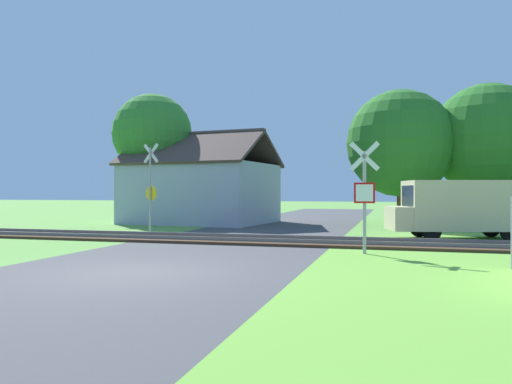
{
  "coord_description": "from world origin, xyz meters",
  "views": [
    {
      "loc": [
        5.58,
        -9.96,
        1.82
      ],
      "look_at": [
        0.5,
        8.26,
        1.8
      ],
      "focal_mm": 35.0,
      "sensor_mm": 36.0,
      "label": 1
    }
  ],
  "objects_px": {
    "crossing_sign_far": "(150,184)",
    "tree_left": "(152,134)",
    "mail_truck": "(458,207)",
    "stop_sign_near": "(364,192)",
    "tree_far": "(487,139)",
    "house": "(201,191)",
    "tree_right": "(400,143)"
  },
  "relations": [
    {
      "from": "stop_sign_near",
      "to": "mail_truck",
      "type": "distance_m",
      "value": 6.53
    },
    {
      "from": "tree_right",
      "to": "tree_left",
      "type": "relative_size",
      "value": 0.96
    },
    {
      "from": "tree_far",
      "to": "tree_left",
      "type": "xyz_separation_m",
      "value": [
        -18.63,
        -2.14,
        0.63
      ]
    },
    {
      "from": "tree_left",
      "to": "crossing_sign_far",
      "type": "bearing_deg",
      "value": -63.34
    },
    {
      "from": "house",
      "to": "crossing_sign_far",
      "type": "bearing_deg",
      "value": -80.19
    },
    {
      "from": "tree_right",
      "to": "tree_left",
      "type": "bearing_deg",
      "value": -174.89
    },
    {
      "from": "stop_sign_near",
      "to": "tree_far",
      "type": "xyz_separation_m",
      "value": [
        5.62,
        14.12,
        2.8
      ]
    },
    {
      "from": "crossing_sign_far",
      "to": "tree_left",
      "type": "height_order",
      "value": "tree_left"
    },
    {
      "from": "crossing_sign_far",
      "to": "mail_truck",
      "type": "relative_size",
      "value": 0.76
    },
    {
      "from": "crossing_sign_far",
      "to": "tree_left",
      "type": "bearing_deg",
      "value": 133.64
    },
    {
      "from": "stop_sign_near",
      "to": "tree_far",
      "type": "relative_size",
      "value": 0.43
    },
    {
      "from": "tree_right",
      "to": "tree_far",
      "type": "height_order",
      "value": "tree_far"
    },
    {
      "from": "mail_truck",
      "to": "stop_sign_near",
      "type": "bearing_deg",
      "value": 136.3
    },
    {
      "from": "tree_right",
      "to": "crossing_sign_far",
      "type": "bearing_deg",
      "value": -143.02
    },
    {
      "from": "house",
      "to": "tree_left",
      "type": "xyz_separation_m",
      "value": [
        -3.05,
        -0.16,
        3.38
      ]
    },
    {
      "from": "mail_truck",
      "to": "crossing_sign_far",
      "type": "bearing_deg",
      "value": 77.88
    },
    {
      "from": "tree_far",
      "to": "tree_right",
      "type": "bearing_deg",
      "value": -168.94
    },
    {
      "from": "stop_sign_near",
      "to": "house",
      "type": "relative_size",
      "value": 0.38
    },
    {
      "from": "stop_sign_near",
      "to": "tree_left",
      "type": "relative_size",
      "value": 0.43
    },
    {
      "from": "stop_sign_near",
      "to": "house",
      "type": "height_order",
      "value": "house"
    },
    {
      "from": "tree_right",
      "to": "tree_left",
      "type": "height_order",
      "value": "tree_left"
    },
    {
      "from": "tree_far",
      "to": "house",
      "type": "bearing_deg",
      "value": -172.74
    },
    {
      "from": "stop_sign_near",
      "to": "tree_right",
      "type": "distance_m",
      "value": 13.55
    },
    {
      "from": "stop_sign_near",
      "to": "crossing_sign_far",
      "type": "distance_m",
      "value": 10.9
    },
    {
      "from": "crossing_sign_far",
      "to": "tree_left",
      "type": "distance_m",
      "value": 8.23
    },
    {
      "from": "tree_far",
      "to": "tree_left",
      "type": "height_order",
      "value": "tree_left"
    },
    {
      "from": "crossing_sign_far",
      "to": "house",
      "type": "bearing_deg",
      "value": 110.0
    },
    {
      "from": "house",
      "to": "tree_left",
      "type": "relative_size",
      "value": 1.14
    },
    {
      "from": "tree_far",
      "to": "tree_left",
      "type": "bearing_deg",
      "value": -173.44
    },
    {
      "from": "mail_truck",
      "to": "tree_far",
      "type": "bearing_deg",
      "value": -30.45
    },
    {
      "from": "house",
      "to": "tree_left",
      "type": "distance_m",
      "value": 4.56
    },
    {
      "from": "tree_far",
      "to": "mail_truck",
      "type": "height_order",
      "value": "tree_far"
    }
  ]
}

